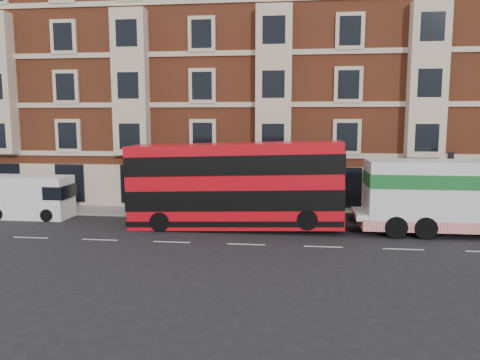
% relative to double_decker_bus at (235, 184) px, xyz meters
% --- Properties ---
extents(ground, '(120.00, 120.00, 0.00)m').
position_rel_double_decker_bus_xyz_m(ground, '(1.03, -3.51, -2.70)').
color(ground, black).
rests_on(ground, ground).
extents(sidewalk, '(90.00, 3.00, 0.15)m').
position_rel_double_decker_bus_xyz_m(sidewalk, '(1.03, 3.99, -2.62)').
color(sidewalk, slate).
rests_on(sidewalk, ground).
extents(victorian_terrace, '(45.00, 12.00, 20.40)m').
position_rel_double_decker_bus_xyz_m(victorian_terrace, '(1.53, 11.49, 7.37)').
color(victorian_terrace, brown).
rests_on(victorian_terrace, ground).
extents(lamp_post_west, '(0.35, 0.15, 4.35)m').
position_rel_double_decker_bus_xyz_m(lamp_post_west, '(-4.97, 2.69, -0.02)').
color(lamp_post_west, black).
rests_on(lamp_post_west, sidewalk).
extents(lamp_post_east, '(0.35, 0.15, 4.35)m').
position_rel_double_decker_bus_xyz_m(lamp_post_east, '(13.03, 2.69, -0.02)').
color(lamp_post_east, black).
rests_on(lamp_post_east, sidewalk).
extents(double_decker_bus, '(12.58, 2.89, 5.09)m').
position_rel_double_decker_bus_xyz_m(double_decker_bus, '(0.00, 0.00, 0.00)').
color(double_decker_bus, red).
rests_on(double_decker_bus, ground).
extents(tow_truck, '(10.08, 2.98, 4.20)m').
position_rel_double_decker_bus_xyz_m(tow_truck, '(12.07, -0.00, -0.47)').
color(tow_truck, silver).
rests_on(tow_truck, ground).
extents(box_van, '(5.35, 2.32, 2.77)m').
position_rel_double_decker_bus_xyz_m(box_van, '(-13.89, 1.49, -1.33)').
color(box_van, silver).
rests_on(box_van, ground).
extents(pedestrian, '(0.60, 0.43, 1.56)m').
position_rel_double_decker_bus_xyz_m(pedestrian, '(-7.30, 2.86, -1.77)').
color(pedestrian, '#1B1D36').
rests_on(pedestrian, sidewalk).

